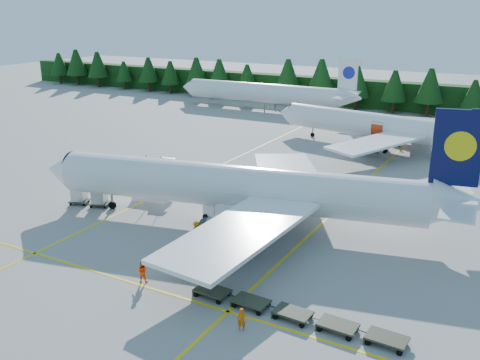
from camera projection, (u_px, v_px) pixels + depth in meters
The scene contains 15 objects.
ground at pixel (203, 261), 46.32m from camera, with size 320.00×320.00×0.00m, color gray.
taxi_stripe_a at pixel (195, 177), 69.44m from camera, with size 0.25×120.00×0.01m, color yellow.
taxi_stripe_b at pixel (344, 203), 60.23m from camera, with size 0.25×120.00×0.01m, color yellow.
taxi_stripe_cross at pixel (161, 291), 41.32m from camera, with size 80.00×0.25×0.01m, color yellow.
treeline_hedge at pixel (411, 97), 113.77m from camera, with size 220.00×4.00×6.00m, color black.
airliner_navy at pixel (228, 187), 53.64m from camera, with size 43.32×35.28×12.75m.
airliner_red at pixel (378, 126), 83.36m from camera, with size 38.64×31.53×11.32m.
airliner_far_left at pixel (257, 92), 115.47m from camera, with size 41.02×4.43×11.93m.
airstairs at pixel (154, 192), 61.40m from camera, with size 4.60×6.24×3.85m.
service_truck at pixel (227, 213), 53.69m from camera, with size 5.80×3.62×2.63m.
dolly_train at pixel (293, 312), 37.56m from camera, with size 15.86×2.02×0.15m.
uld_pair at pixel (89, 196), 59.26m from camera, with size 5.02×2.71×1.56m.
crew_a at pixel (242, 320), 36.06m from camera, with size 0.60×0.40×1.65m, color #DA5804.
crew_b at pixel (142, 271), 42.54m from camera, with size 0.89×0.69×1.83m, color #FF4F05.
crew_c at pixel (196, 231), 50.37m from camera, with size 0.75×0.51×1.82m, color orange.
Camera 1 is at (23.13, -35.18, 20.82)m, focal length 40.00 mm.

